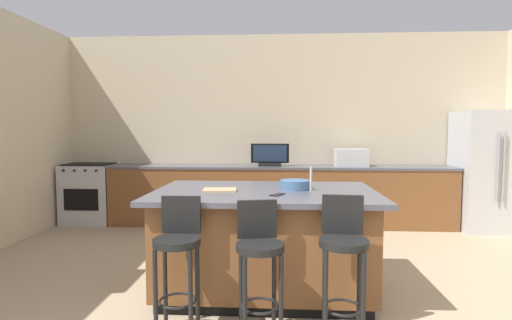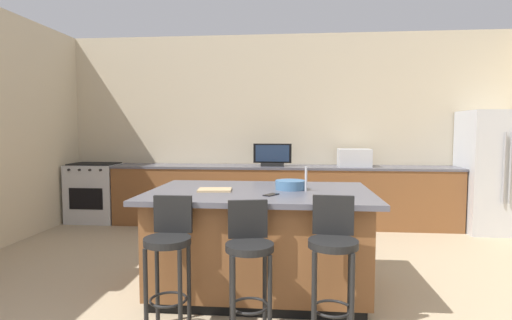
# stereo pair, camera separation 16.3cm
# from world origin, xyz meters

# --- Properties ---
(wall_back) EXTENTS (7.47, 0.12, 2.99)m
(wall_back) POSITION_xyz_m (0.00, 5.11, 1.50)
(wall_back) COLOR beige
(wall_back) RESTS_ON ground_plane
(counter_back) EXTENTS (5.25, 0.62, 0.92)m
(counter_back) POSITION_xyz_m (-0.02, 4.73, 0.46)
(counter_back) COLOR brown
(counter_back) RESTS_ON ground_plane
(kitchen_island) EXTENTS (1.99, 1.31, 0.93)m
(kitchen_island) POSITION_xyz_m (-0.15, 2.15, 0.48)
(kitchen_island) COLOR black
(kitchen_island) RESTS_ON ground_plane
(refrigerator) EXTENTS (0.81, 0.82, 1.75)m
(refrigerator) POSITION_xyz_m (3.02, 4.64, 0.88)
(refrigerator) COLOR #B7BABF
(refrigerator) RESTS_ON ground_plane
(range_oven) EXTENTS (0.77, 0.63, 0.94)m
(range_oven) POSITION_xyz_m (-3.04, 4.73, 0.47)
(range_oven) COLOR #B7BABF
(range_oven) RESTS_ON ground_plane
(microwave) EXTENTS (0.48, 0.36, 0.27)m
(microwave) POSITION_xyz_m (1.07, 4.73, 1.06)
(microwave) COLOR #B7BABF
(microwave) RESTS_ON counter_back
(tv_monitor) EXTENTS (0.58, 0.16, 0.34)m
(tv_monitor) POSITION_xyz_m (-0.17, 4.68, 1.08)
(tv_monitor) COLOR black
(tv_monitor) RESTS_ON counter_back
(sink_faucet_back) EXTENTS (0.02, 0.02, 0.24)m
(sink_faucet_back) POSITION_xyz_m (-0.17, 4.83, 1.04)
(sink_faucet_back) COLOR #B2B2B7
(sink_faucet_back) RESTS_ON counter_back
(sink_faucet_island) EXTENTS (0.02, 0.02, 0.22)m
(sink_faucet_island) POSITION_xyz_m (0.27, 2.15, 1.04)
(sink_faucet_island) COLOR #B2B2B7
(sink_faucet_island) RESTS_ON kitchen_island
(bar_stool_left) EXTENTS (0.34, 0.34, 0.99)m
(bar_stool_left) POSITION_xyz_m (-0.75, 1.35, 0.59)
(bar_stool_left) COLOR black
(bar_stool_left) RESTS_ON ground_plane
(bar_stool_center) EXTENTS (0.35, 0.36, 0.97)m
(bar_stool_center) POSITION_xyz_m (-0.15, 1.32, 0.58)
(bar_stool_center) COLOR black
(bar_stool_center) RESTS_ON ground_plane
(bar_stool_right) EXTENTS (0.34, 0.35, 1.02)m
(bar_stool_right) POSITION_xyz_m (0.43, 1.29, 0.61)
(bar_stool_right) COLOR black
(bar_stool_right) RESTS_ON ground_plane
(fruit_bowl) EXTENTS (0.28, 0.28, 0.08)m
(fruit_bowl) POSITION_xyz_m (0.13, 2.23, 0.97)
(fruit_bowl) COLOR #3F668C
(fruit_bowl) RESTS_ON kitchen_island
(cell_phone) EXTENTS (0.14, 0.16, 0.01)m
(cell_phone) POSITION_xyz_m (-0.03, 1.89, 0.94)
(cell_phone) COLOR black
(cell_phone) RESTS_ON kitchen_island
(cutting_board) EXTENTS (0.32, 0.24, 0.02)m
(cutting_board) POSITION_xyz_m (-0.55, 2.08, 0.94)
(cutting_board) COLOR tan
(cutting_board) RESTS_ON kitchen_island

